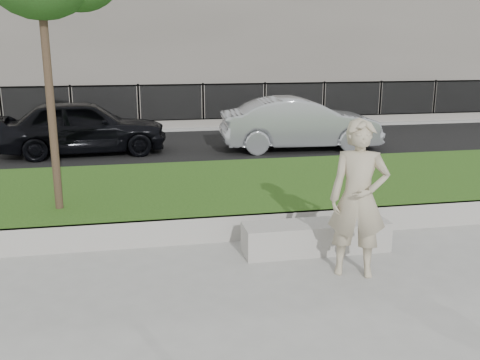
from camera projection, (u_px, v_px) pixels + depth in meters
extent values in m
plane|color=gray|center=(199.00, 272.00, 7.04)|extent=(90.00, 90.00, 0.00)
cube|color=#17380E|center=(180.00, 196.00, 9.85)|extent=(34.00, 4.00, 0.40)
cube|color=gray|center=(191.00, 231.00, 7.98)|extent=(34.00, 0.08, 0.40)
cube|color=black|center=(163.00, 149.00, 15.12)|extent=(34.00, 7.00, 0.04)
cube|color=gray|center=(156.00, 125.00, 19.39)|extent=(34.00, 3.00, 0.12)
cube|color=slate|center=(157.00, 124.00, 18.40)|extent=(32.00, 0.30, 0.24)
cube|color=black|center=(157.00, 106.00, 18.24)|extent=(32.00, 0.04, 1.50)
cube|color=black|center=(156.00, 85.00, 18.07)|extent=(32.00, 0.05, 0.05)
cube|color=black|center=(157.00, 120.00, 18.36)|extent=(32.00, 0.05, 0.05)
cube|color=gray|center=(316.00, 237.00, 7.70)|extent=(2.11, 0.53, 0.43)
imported|color=tan|center=(358.00, 199.00, 6.75)|extent=(0.86, 0.72, 2.03)
cube|color=beige|center=(370.00, 220.00, 7.70)|extent=(0.26, 0.21, 0.03)
cylinder|color=#38281C|center=(45.00, 41.00, 7.81)|extent=(0.12, 0.12, 5.12)
imported|color=black|center=(84.00, 127.00, 14.24)|extent=(4.43, 2.00, 1.48)
imported|color=#9DA1A6|center=(300.00, 124.00, 14.89)|extent=(4.47, 1.78, 1.45)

